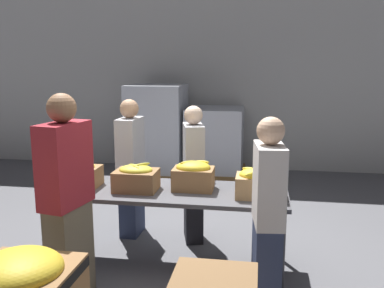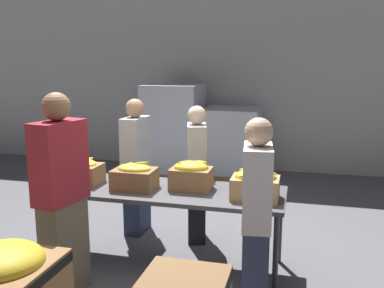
{
  "view_description": "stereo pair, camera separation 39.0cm",
  "coord_description": "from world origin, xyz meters",
  "px_view_note": "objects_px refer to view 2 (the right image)",
  "views": [
    {
      "loc": [
        0.88,
        -3.92,
        2.02
      ],
      "look_at": [
        0.2,
        0.28,
        1.2
      ],
      "focal_mm": 40.0,
      "sensor_mm": 36.0,
      "label": 1
    },
    {
      "loc": [
        1.26,
        -3.84,
        2.02
      ],
      "look_at": [
        0.2,
        0.28,
        1.2
      ],
      "focal_mm": 40.0,
      "sensor_mm": 36.0,
      "label": 2
    }
  ],
  "objects_px": {
    "volunteer_0": "(197,175)",
    "pallet_stack_1": "(231,144)",
    "banana_box_3": "(255,184)",
    "volunteer_3": "(256,221)",
    "banana_box_1": "(135,176)",
    "pallet_stack_0": "(174,131)",
    "sorting_table": "(165,194)",
    "banana_box_0": "(80,171)",
    "volunteer_1": "(62,197)",
    "banana_box_2": "(191,175)",
    "volunteer_2": "(136,167)"
  },
  "relations": [
    {
      "from": "volunteer_0",
      "to": "pallet_stack_1",
      "type": "xyz_separation_m",
      "value": [
        -0.05,
        2.78,
        -0.17
      ]
    },
    {
      "from": "banana_box_3",
      "to": "volunteer_3",
      "type": "xyz_separation_m",
      "value": [
        0.07,
        -0.58,
        -0.13
      ]
    },
    {
      "from": "banana_box_1",
      "to": "volunteer_3",
      "type": "height_order",
      "value": "volunteer_3"
    },
    {
      "from": "pallet_stack_1",
      "to": "volunteer_0",
      "type": "bearing_deg",
      "value": -88.9
    },
    {
      "from": "banana_box_1",
      "to": "banana_box_3",
      "type": "xyz_separation_m",
      "value": [
        1.18,
        -0.02,
        0.01
      ]
    },
    {
      "from": "volunteer_3",
      "to": "banana_box_1",
      "type": "bearing_deg",
      "value": 58.11
    },
    {
      "from": "volunteer_3",
      "to": "pallet_stack_1",
      "type": "bearing_deg",
      "value": 5.41
    },
    {
      "from": "banana_box_1",
      "to": "pallet_stack_0",
      "type": "relative_size",
      "value": 0.25
    },
    {
      "from": "sorting_table",
      "to": "banana_box_3",
      "type": "distance_m",
      "value": 0.91
    },
    {
      "from": "banana_box_3",
      "to": "pallet_stack_0",
      "type": "bearing_deg",
      "value": 117.81
    },
    {
      "from": "banana_box_0",
      "to": "volunteer_1",
      "type": "xyz_separation_m",
      "value": [
        0.22,
        -0.72,
        -0.04
      ]
    },
    {
      "from": "banana_box_3",
      "to": "volunteer_3",
      "type": "relative_size",
      "value": 0.26
    },
    {
      "from": "banana_box_1",
      "to": "banana_box_2",
      "type": "xyz_separation_m",
      "value": [
        0.54,
        0.12,
        0.02
      ]
    },
    {
      "from": "sorting_table",
      "to": "banana_box_3",
      "type": "bearing_deg",
      "value": -5.27
    },
    {
      "from": "pallet_stack_0",
      "to": "volunteer_3",
      "type": "bearing_deg",
      "value": -64.88
    },
    {
      "from": "banana_box_3",
      "to": "pallet_stack_0",
      "type": "distance_m",
      "value": 3.86
    },
    {
      "from": "banana_box_1",
      "to": "volunteer_2",
      "type": "height_order",
      "value": "volunteer_2"
    },
    {
      "from": "banana_box_1",
      "to": "pallet_stack_0",
      "type": "distance_m",
      "value": 3.45
    },
    {
      "from": "banana_box_2",
      "to": "volunteer_3",
      "type": "distance_m",
      "value": 1.01
    },
    {
      "from": "volunteer_2",
      "to": "pallet_stack_1",
      "type": "height_order",
      "value": "volunteer_2"
    },
    {
      "from": "volunteer_1",
      "to": "sorting_table",
      "type": "bearing_deg",
      "value": -32.21
    },
    {
      "from": "banana_box_1",
      "to": "volunteer_3",
      "type": "distance_m",
      "value": 1.39
    },
    {
      "from": "banana_box_0",
      "to": "volunteer_0",
      "type": "distance_m",
      "value": 1.28
    },
    {
      "from": "banana_box_0",
      "to": "volunteer_3",
      "type": "height_order",
      "value": "volunteer_3"
    },
    {
      "from": "banana_box_0",
      "to": "volunteer_2",
      "type": "xyz_separation_m",
      "value": [
        0.32,
        0.75,
        -0.12
      ]
    },
    {
      "from": "banana_box_2",
      "to": "pallet_stack_0",
      "type": "bearing_deg",
      "value": 109.53
    },
    {
      "from": "volunteer_2",
      "to": "pallet_stack_1",
      "type": "xyz_separation_m",
      "value": [
        0.69,
        2.74,
        -0.19
      ]
    },
    {
      "from": "sorting_table",
      "to": "volunteer_3",
      "type": "height_order",
      "value": "volunteer_3"
    },
    {
      "from": "pallet_stack_0",
      "to": "pallet_stack_1",
      "type": "relative_size",
      "value": 1.33
    },
    {
      "from": "volunteer_1",
      "to": "pallet_stack_1",
      "type": "relative_size",
      "value": 1.45
    },
    {
      "from": "banana_box_2",
      "to": "volunteer_0",
      "type": "height_order",
      "value": "volunteer_0"
    },
    {
      "from": "banana_box_1",
      "to": "volunteer_3",
      "type": "relative_size",
      "value": 0.25
    },
    {
      "from": "volunteer_1",
      "to": "volunteer_2",
      "type": "bearing_deg",
      "value": 7.33
    },
    {
      "from": "banana_box_1",
      "to": "volunteer_1",
      "type": "xyz_separation_m",
      "value": [
        -0.4,
        -0.67,
        -0.03
      ]
    },
    {
      "from": "volunteer_3",
      "to": "volunteer_1",
      "type": "bearing_deg",
      "value": 86.03
    },
    {
      "from": "volunteer_2",
      "to": "volunteer_3",
      "type": "height_order",
      "value": "volunteer_3"
    },
    {
      "from": "volunteer_0",
      "to": "volunteer_3",
      "type": "distance_m",
      "value": 1.57
    },
    {
      "from": "volunteer_0",
      "to": "banana_box_2",
      "type": "bearing_deg",
      "value": -5.71
    },
    {
      "from": "banana_box_1",
      "to": "pallet_stack_0",
      "type": "height_order",
      "value": "pallet_stack_0"
    },
    {
      "from": "sorting_table",
      "to": "banana_box_3",
      "type": "height_order",
      "value": "banana_box_3"
    },
    {
      "from": "banana_box_3",
      "to": "volunteer_1",
      "type": "xyz_separation_m",
      "value": [
        -1.58,
        -0.65,
        -0.05
      ]
    },
    {
      "from": "volunteer_0",
      "to": "volunteer_3",
      "type": "relative_size",
      "value": 0.96
    },
    {
      "from": "volunteer_1",
      "to": "banana_box_2",
      "type": "bearing_deg",
      "value": -39.11
    },
    {
      "from": "volunteer_0",
      "to": "banana_box_0",
      "type": "bearing_deg",
      "value": -71.19
    },
    {
      "from": "banana_box_0",
      "to": "volunteer_2",
      "type": "bearing_deg",
      "value": 67.07
    },
    {
      "from": "sorting_table",
      "to": "volunteer_0",
      "type": "bearing_deg",
      "value": 77.59
    },
    {
      "from": "volunteer_0",
      "to": "pallet_stack_0",
      "type": "xyz_separation_m",
      "value": [
        -1.06,
        2.65,
        0.03
      ]
    },
    {
      "from": "pallet_stack_0",
      "to": "banana_box_0",
      "type": "bearing_deg",
      "value": -89.93
    },
    {
      "from": "volunteer_0",
      "to": "pallet_stack_1",
      "type": "height_order",
      "value": "volunteer_0"
    },
    {
      "from": "volunteer_1",
      "to": "pallet_stack_1",
      "type": "bearing_deg",
      "value": 0.55
    }
  ]
}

